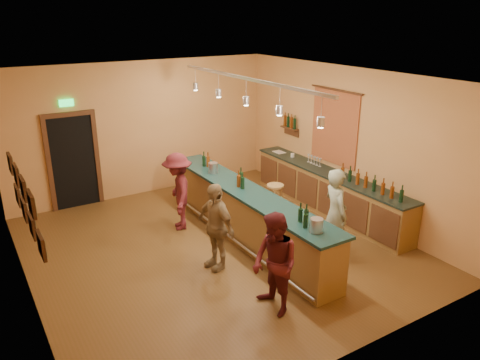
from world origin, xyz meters
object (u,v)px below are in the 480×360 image
tasting_bar (246,211)px  back_counter (328,191)px  bartender (335,214)px  bar_stool (275,191)px  customer_c (178,192)px  customer_a (275,264)px  customer_b (215,226)px

tasting_bar → back_counter: bearing=4.5°
bartender → bar_stool: 1.98m
customer_c → back_counter: bearing=91.0°
bar_stool → tasting_bar: bearing=-153.4°
tasting_bar → bartender: size_ratio=3.02×
tasting_bar → bar_stool: (1.11, 0.55, 0.01)m
bartender → customer_a: (-1.90, -0.79, -0.06)m
bartender → tasting_bar: bearing=49.5°
customer_a → back_counter: bearing=127.4°
bar_stool → bartender: bearing=-93.1°
bartender → bar_stool: (0.11, 1.96, -0.23)m
bartender → bar_stool: size_ratio=2.23×
customer_a → bartender: bearing=113.3°
customer_b → bar_stool: size_ratio=2.06×
tasting_bar → bar_stool: tasting_bar is taller
back_counter → bartender: (-1.29, -1.59, 0.36)m
bartender → customer_b: bearing=82.4°
customer_a → bar_stool: bearing=144.7°
bartender → customer_a: bartender is taller
back_counter → bar_stool: (-1.19, 0.37, 0.13)m
back_counter → customer_a: bearing=-143.3°
customer_a → customer_c: (0.01, 3.37, 0.02)m
bartender → bar_stool: bearing=11.0°
tasting_bar → customer_a: bearing=-112.2°
back_counter → customer_c: 3.34m
back_counter → tasting_bar: bearing=-175.5°
back_counter → bartender: 2.08m
customer_b → bar_stool: (2.11, 1.17, -0.17)m
bartender → customer_c: bartender is taller
customer_c → bar_stool: size_ratio=2.12×
bartender → customer_c: size_ratio=1.05×
back_counter → tasting_bar: 2.30m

